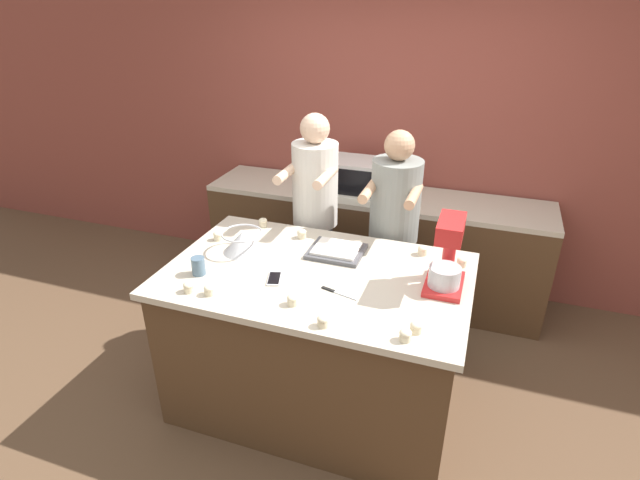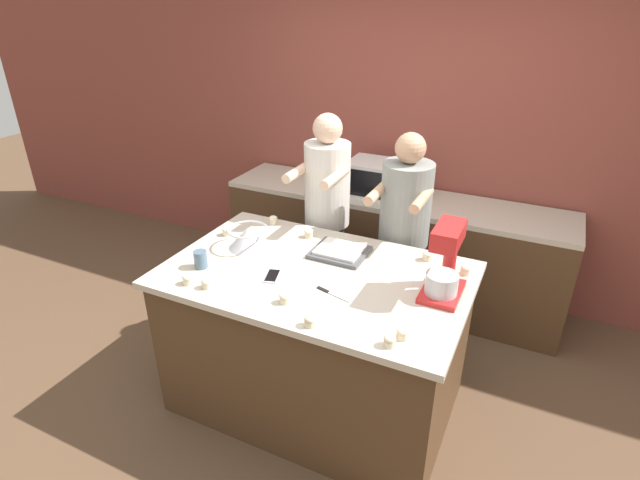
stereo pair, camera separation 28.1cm
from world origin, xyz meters
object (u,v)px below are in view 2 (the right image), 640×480
at_px(knife, 331,293).
at_px(person_left, 327,224).
at_px(mixing_bowl, 248,237).
at_px(cupcake_1, 273,220).
at_px(cupcake_10, 207,283).
at_px(stand_mixer, 445,265).
at_px(baking_tray, 340,252).
at_px(cupcake_4, 188,279).
at_px(cupcake_6, 465,270).
at_px(person_right, 402,245).
at_px(cupcake_5, 285,298).
at_px(cupcake_0, 310,321).
at_px(cupcake_9, 390,340).
at_px(cupcake_3, 452,265).
at_px(cupcake_11, 227,231).
at_px(cupcake_8, 403,333).
at_px(drinking_glass, 201,259).
at_px(cupcake_7, 427,256).
at_px(microwave_oven, 381,179).
at_px(cupcake_2, 309,233).
at_px(cell_phone, 272,276).

bearing_deg(knife, person_left, 116.35).
height_order(mixing_bowl, knife, mixing_bowl).
relative_size(cupcake_1, cupcake_10, 1.00).
height_order(stand_mixer, mixing_bowl, stand_mixer).
xyz_separation_m(mixing_bowl, baking_tray, (0.55, 0.16, -0.05)).
relative_size(stand_mixer, cupcake_4, 6.78).
bearing_deg(cupcake_6, mixing_bowl, -168.93).
relative_size(person_right, baking_tray, 4.96).
relative_size(person_right, cupcake_5, 27.15).
bearing_deg(cupcake_0, mixing_bowl, 141.79).
xyz_separation_m(person_left, cupcake_9, (0.87, -1.20, 0.10)).
distance_m(cupcake_3, cupcake_11, 1.44).
relative_size(cupcake_8, cupcake_9, 1.00).
bearing_deg(cupcake_10, person_right, 57.27).
height_order(cupcake_4, cupcake_6, same).
bearing_deg(cupcake_11, cupcake_5, -35.76).
distance_m(cupcake_0, cupcake_11, 1.14).
bearing_deg(drinking_glass, knife, 4.95).
bearing_deg(cupcake_1, baking_tray, -19.18).
bearing_deg(stand_mixer, cupcake_7, 116.85).
xyz_separation_m(cupcake_3, cupcake_5, (-0.70, -0.71, 0.00)).
bearing_deg(cupcake_0, baking_tray, 102.70).
xyz_separation_m(stand_mixer, microwave_oven, (-0.82, 1.34, -0.09)).
bearing_deg(microwave_oven, cupcake_11, -116.64).
bearing_deg(cupcake_2, knife, -53.20).
xyz_separation_m(stand_mixer, cupcake_8, (-0.07, -0.46, -0.15)).
bearing_deg(cupcake_2, cupcake_8, -41.05).
bearing_deg(cupcake_5, cell_phone, 134.24).
height_order(stand_mixer, microwave_oven, stand_mixer).
xyz_separation_m(cupcake_1, cupcake_2, (0.31, -0.08, 0.00)).
bearing_deg(stand_mixer, cupcake_8, -99.29).
relative_size(cupcake_1, cupcake_11, 1.00).
bearing_deg(stand_mixer, cell_phone, -165.17).
relative_size(person_left, cupcake_3, 28.22).
bearing_deg(cupcake_10, baking_tray, 53.46).
distance_m(mixing_bowl, microwave_oven, 1.39).
distance_m(mixing_bowl, knife, 0.74).
bearing_deg(baking_tray, cupcake_5, -93.98).
distance_m(knife, cupcake_7, 0.69).
bearing_deg(cupcake_8, person_left, 129.03).
bearing_deg(knife, cupcake_8, -24.00).
relative_size(cupcake_6, cupcake_9, 1.00).
bearing_deg(mixing_bowl, baking_tray, 16.59).
relative_size(cell_phone, cupcake_6, 2.65).
height_order(microwave_oven, cupcake_2, microwave_oven).
relative_size(cupcake_3, cupcake_9, 1.00).
xyz_separation_m(cupcake_9, cupcake_11, (-1.33, 0.63, 0.00)).
xyz_separation_m(cupcake_4, cupcake_7, (1.11, 0.83, 0.00)).
xyz_separation_m(microwave_oven, cupcake_8, (0.74, -1.80, -0.06)).
xyz_separation_m(baking_tray, cupcake_10, (-0.49, -0.67, 0.01)).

